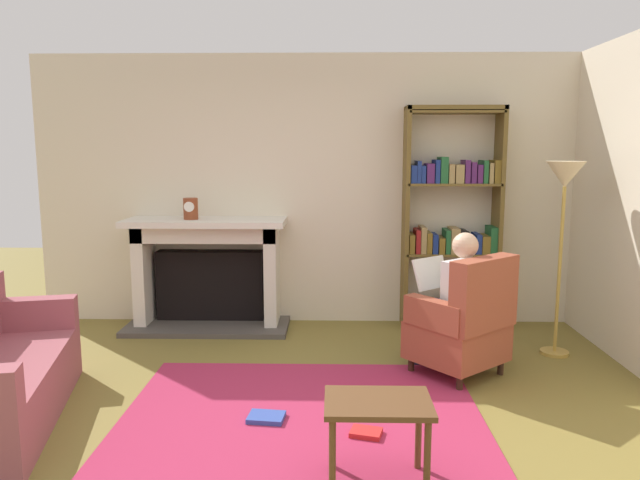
# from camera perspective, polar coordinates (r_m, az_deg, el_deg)

# --- Properties ---
(ground) EXTENTS (14.00, 14.00, 0.00)m
(ground) POSITION_cam_1_polar(r_m,az_deg,el_deg) (3.92, -1.94, -18.14)
(ground) COLOR olive
(back_wall) EXTENTS (5.60, 0.10, 2.70)m
(back_wall) POSITION_cam_1_polar(r_m,az_deg,el_deg) (6.06, -0.67, 4.75)
(back_wall) COLOR beige
(back_wall) RESTS_ON ground
(area_rug) EXTENTS (2.40, 1.80, 0.01)m
(area_rug) POSITION_cam_1_polar(r_m,az_deg,el_deg) (4.19, -1.71, -16.21)
(area_rug) COLOR #A52749
(area_rug) RESTS_ON ground
(fireplace) EXTENTS (1.60, 0.64, 1.10)m
(fireplace) POSITION_cam_1_polar(r_m,az_deg,el_deg) (6.04, -10.65, -2.78)
(fireplace) COLOR #4C4742
(fireplace) RESTS_ON ground
(mantel_clock) EXTENTS (0.14, 0.14, 0.21)m
(mantel_clock) POSITION_cam_1_polar(r_m,az_deg,el_deg) (5.88, -12.31, 2.96)
(mantel_clock) COLOR brown
(mantel_clock) RESTS_ON fireplace
(bookshelf) EXTENTS (0.94, 0.32, 2.18)m
(bookshelf) POSITION_cam_1_polar(r_m,az_deg,el_deg) (5.99, 12.54, 1.23)
(bookshelf) COLOR brown
(bookshelf) RESTS_ON ground
(armchair_reading) EXTENTS (0.89, 0.89, 0.97)m
(armchair_reading) POSITION_cam_1_polar(r_m,az_deg,el_deg) (4.80, 13.67, -7.81)
(armchair_reading) COLOR #331E14
(armchair_reading) RESTS_ON ground
(seated_reader) EXTENTS (0.57, 0.59, 1.14)m
(seated_reader) POSITION_cam_1_polar(r_m,az_deg,el_deg) (4.82, 12.64, -5.29)
(seated_reader) COLOR silver
(seated_reader) RESTS_ON ground
(side_table) EXTENTS (0.56, 0.39, 0.47)m
(side_table) POSITION_cam_1_polar(r_m,az_deg,el_deg) (3.25, 5.58, -16.30)
(side_table) COLOR brown
(side_table) RESTS_ON ground
(scattered_books) EXTENTS (0.88, 0.60, 0.03)m
(scattered_books) POSITION_cam_1_polar(r_m,az_deg,el_deg) (4.10, 1.20, -16.46)
(scattered_books) COLOR #267233
(scattered_books) RESTS_ON area_rug
(floor_lamp) EXTENTS (0.32, 0.32, 1.67)m
(floor_lamp) POSITION_cam_1_polar(r_m,az_deg,el_deg) (5.38, 22.40, 4.29)
(floor_lamp) COLOR #B7933F
(floor_lamp) RESTS_ON ground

